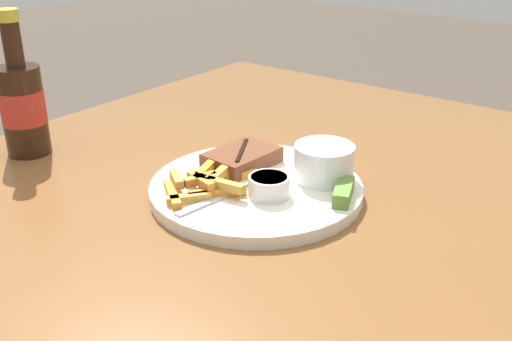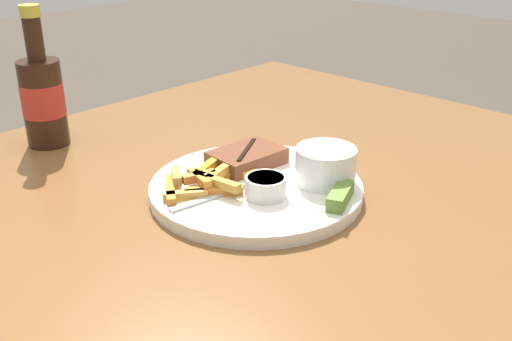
{
  "view_description": "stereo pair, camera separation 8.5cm",
  "coord_description": "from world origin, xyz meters",
  "px_view_note": "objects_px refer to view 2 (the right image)",
  "views": [
    {
      "loc": [
        -0.62,
        -0.47,
        1.15
      ],
      "look_at": [
        0.0,
        0.0,
        0.8
      ],
      "focal_mm": 42.0,
      "sensor_mm": 36.0,
      "label": 1
    },
    {
      "loc": [
        -0.56,
        -0.53,
        1.15
      ],
      "look_at": [
        0.0,
        0.0,
        0.8
      ],
      "focal_mm": 42.0,
      "sensor_mm": 36.0,
      "label": 2
    }
  ],
  "objects_px": {
    "dinner_plate": "(256,189)",
    "fork_utensil": "(209,198)",
    "pickle_spear": "(340,196)",
    "coleslaw_cup": "(326,163)",
    "steak_portion": "(247,157)",
    "beer_bottle": "(43,97)",
    "dipping_sauce_cup": "(266,186)"
  },
  "relations": [
    {
      "from": "steak_portion",
      "to": "beer_bottle",
      "type": "xyz_separation_m",
      "value": [
        -0.14,
        0.34,
        0.05
      ]
    },
    {
      "from": "dinner_plate",
      "to": "fork_utensil",
      "type": "distance_m",
      "value": 0.08
    },
    {
      "from": "dinner_plate",
      "to": "coleslaw_cup",
      "type": "xyz_separation_m",
      "value": [
        0.07,
        -0.07,
        0.04
      ]
    },
    {
      "from": "steak_portion",
      "to": "beer_bottle",
      "type": "height_order",
      "value": "beer_bottle"
    },
    {
      "from": "coleslaw_cup",
      "to": "fork_utensil",
      "type": "height_order",
      "value": "coleslaw_cup"
    },
    {
      "from": "pickle_spear",
      "to": "fork_utensil",
      "type": "distance_m",
      "value": 0.18
    },
    {
      "from": "dinner_plate",
      "to": "fork_utensil",
      "type": "height_order",
      "value": "fork_utensil"
    },
    {
      "from": "coleslaw_cup",
      "to": "pickle_spear",
      "type": "distance_m",
      "value": 0.07
    },
    {
      "from": "steak_portion",
      "to": "dipping_sauce_cup",
      "type": "relative_size",
      "value": 2.0
    },
    {
      "from": "dinner_plate",
      "to": "pickle_spear",
      "type": "height_order",
      "value": "pickle_spear"
    },
    {
      "from": "coleslaw_cup",
      "to": "pickle_spear",
      "type": "relative_size",
      "value": 1.2
    },
    {
      "from": "dipping_sauce_cup",
      "to": "pickle_spear",
      "type": "height_order",
      "value": "dipping_sauce_cup"
    },
    {
      "from": "coleslaw_cup",
      "to": "fork_utensil",
      "type": "distance_m",
      "value": 0.17
    },
    {
      "from": "dinner_plate",
      "to": "coleslaw_cup",
      "type": "bearing_deg",
      "value": -43.31
    },
    {
      "from": "coleslaw_cup",
      "to": "pickle_spear",
      "type": "xyz_separation_m",
      "value": [
        -0.04,
        -0.06,
        -0.02
      ]
    },
    {
      "from": "dinner_plate",
      "to": "steak_portion",
      "type": "height_order",
      "value": "steak_portion"
    },
    {
      "from": "steak_portion",
      "to": "beer_bottle",
      "type": "bearing_deg",
      "value": 112.39
    },
    {
      "from": "pickle_spear",
      "to": "dinner_plate",
      "type": "bearing_deg",
      "value": 105.18
    },
    {
      "from": "dinner_plate",
      "to": "pickle_spear",
      "type": "bearing_deg",
      "value": -74.82
    },
    {
      "from": "pickle_spear",
      "to": "beer_bottle",
      "type": "relative_size",
      "value": 0.31
    },
    {
      "from": "pickle_spear",
      "to": "coleslaw_cup",
      "type": "bearing_deg",
      "value": 54.93
    },
    {
      "from": "coleslaw_cup",
      "to": "dipping_sauce_cup",
      "type": "relative_size",
      "value": 1.53
    },
    {
      "from": "fork_utensil",
      "to": "beer_bottle",
      "type": "height_order",
      "value": "beer_bottle"
    },
    {
      "from": "dinner_plate",
      "to": "beer_bottle",
      "type": "bearing_deg",
      "value": 104.54
    },
    {
      "from": "dinner_plate",
      "to": "dipping_sauce_cup",
      "type": "distance_m",
      "value": 0.05
    },
    {
      "from": "coleslaw_cup",
      "to": "beer_bottle",
      "type": "height_order",
      "value": "beer_bottle"
    },
    {
      "from": "steak_portion",
      "to": "dipping_sauce_cup",
      "type": "bearing_deg",
      "value": -122.19
    },
    {
      "from": "coleslaw_cup",
      "to": "beer_bottle",
      "type": "xyz_separation_m",
      "value": [
        -0.18,
        0.47,
        0.04
      ]
    },
    {
      "from": "dinner_plate",
      "to": "pickle_spear",
      "type": "xyz_separation_m",
      "value": [
        0.03,
        -0.12,
        0.02
      ]
    },
    {
      "from": "pickle_spear",
      "to": "steak_portion",
      "type": "bearing_deg",
      "value": 88.52
    },
    {
      "from": "dinner_plate",
      "to": "coleslaw_cup",
      "type": "distance_m",
      "value": 0.11
    },
    {
      "from": "dinner_plate",
      "to": "beer_bottle",
      "type": "xyz_separation_m",
      "value": [
        -0.1,
        0.4,
        0.08
      ]
    }
  ]
}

